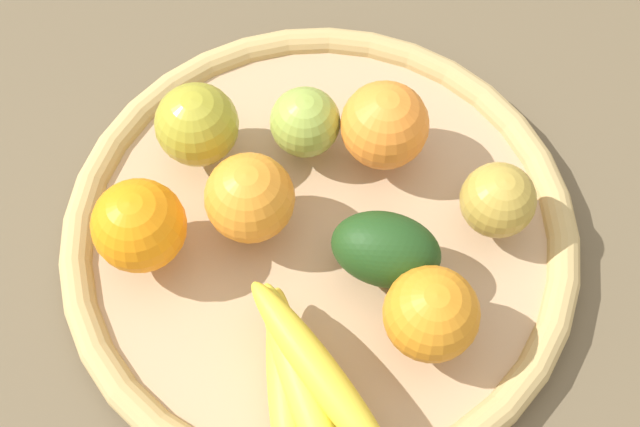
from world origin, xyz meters
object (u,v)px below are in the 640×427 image
avocado (389,246)px  orange_1 (431,314)px  apple_2 (498,200)px  apple_0 (305,122)px  orange_2 (250,198)px  apple_1 (197,125)px  orange_3 (384,125)px  orange_0 (139,226)px  banana_bunch (304,388)px

avocado → orange_1: bearing=-117.8°
apple_2 → apple_0: bearing=100.2°
apple_2 → orange_2: size_ratio=0.84×
avocado → orange_2: bearing=106.6°
apple_2 → orange_2: (-0.13, 0.17, 0.01)m
avocado → orange_1: size_ratio=1.20×
avocado → apple_2: (0.09, -0.05, 0.00)m
apple_0 → apple_1: apple_1 is taller
orange_3 → orange_0: (-0.20, 0.11, -0.00)m
apple_1 → apple_2: bearing=-69.6°
orange_0 → banana_bunch: bearing=-97.9°
orange_3 → apple_1: (-0.10, 0.13, -0.00)m
banana_bunch → orange_1: (0.10, -0.05, 0.01)m
avocado → orange_1: orange_1 is taller
orange_3 → orange_2: orange_3 is taller
apple_2 → apple_1: 0.27m
apple_2 → apple_1: apple_1 is taller
apple_2 → apple_0: (-0.03, 0.18, -0.00)m
orange_3 → banana_bunch: bearing=-160.1°
avocado → apple_1: size_ratio=1.23×
apple_1 → orange_0: size_ratio=0.95×
apple_2 → orange_0: 0.30m
apple_0 → orange_1: size_ratio=0.83×
apple_2 → orange_0: orange_0 is taller
orange_3 → orange_2: size_ratio=1.02×
apple_2 → apple_1: bearing=110.4°
apple_1 → orange_0: 0.11m
avocado → apple_1: 0.20m
avocado → orange_3: 0.12m
orange_2 → orange_3: bearing=-21.2°
orange_0 → orange_1: bearing=-71.8°
avocado → apple_0: (0.06, 0.13, 0.00)m
apple_2 → orange_3: (0.00, 0.12, 0.01)m
apple_0 → orange_2: size_ratio=0.83×
banana_bunch → avocado: bearing=6.2°
orange_1 → orange_3: bearing=46.1°
apple_0 → banana_bunch: apple_0 is taller
avocado → orange_3: bearing=36.4°
apple_2 → orange_3: 0.12m
banana_bunch → apple_1: bearing=58.7°
orange_3 → avocado: bearing=-143.6°
orange_1 → banana_bunch: bearing=155.8°
orange_2 → apple_1: size_ratio=1.03×
apple_2 → orange_0: (-0.20, 0.23, 0.01)m
apple_1 → orange_3: bearing=-54.3°
orange_1 → orange_2: bearing=90.9°
orange_3 → apple_0: size_ratio=1.24×
apple_0 → orange_1: orange_1 is taller
banana_bunch → orange_0: 0.19m
orange_3 → banana_bunch: size_ratio=0.42×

